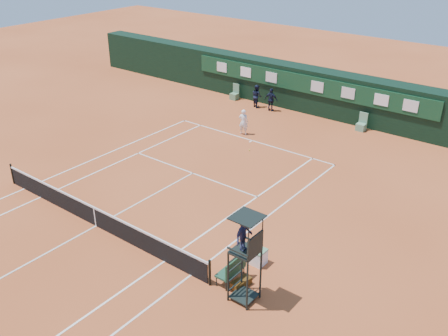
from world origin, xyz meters
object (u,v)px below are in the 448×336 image
(player_bench, at_px, (233,269))
(umpire_chair, at_px, (245,241))
(player, at_px, (243,122))
(cooler, at_px, (258,256))
(tennis_net, at_px, (95,216))

(player_bench, bearing_deg, umpire_chair, -30.15)
(umpire_chair, height_order, player, umpire_chair)
(umpire_chair, bearing_deg, cooler, 110.58)
(tennis_net, bearing_deg, player_bench, 5.36)
(cooler, bearing_deg, tennis_net, -163.23)
(cooler, bearing_deg, player, 128.30)
(umpire_chair, height_order, player_bench, umpire_chair)
(player_bench, bearing_deg, tennis_net, -174.64)
(tennis_net, xyz_separation_m, umpire_chair, (7.81, 0.15, 1.95))
(umpire_chair, bearing_deg, player, 125.86)
(cooler, height_order, player, player)
(tennis_net, xyz_separation_m, player, (-1.03, 12.39, 0.30))
(player_bench, distance_m, cooler, 1.51)
(player, bearing_deg, player_bench, 107.40)
(tennis_net, bearing_deg, umpire_chair, 1.13)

